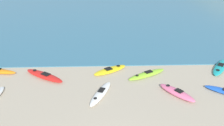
% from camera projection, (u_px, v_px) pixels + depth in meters
% --- Properties ---
extents(kayak_on_sand_0, '(1.67, 2.95, 0.33)m').
position_uv_depth(kayak_on_sand_0, '(101.00, 93.00, 16.16)').
color(kayak_on_sand_0, white).
rests_on(kayak_on_sand_0, ground_plane).
extents(kayak_on_sand_1, '(2.33, 2.97, 0.30)m').
position_uv_depth(kayak_on_sand_1, '(220.00, 67.00, 19.44)').
color(kayak_on_sand_1, teal).
rests_on(kayak_on_sand_1, ground_plane).
extents(kayak_on_sand_2, '(3.16, 2.49, 0.36)m').
position_uv_depth(kayak_on_sand_2, '(44.00, 76.00, 18.20)').
color(kayak_on_sand_2, red).
rests_on(kayak_on_sand_2, ground_plane).
extents(kayak_on_sand_4, '(2.13, 2.47, 0.40)m').
position_uv_depth(kayak_on_sand_4, '(177.00, 93.00, 16.18)').
color(kayak_on_sand_4, '#E5668C').
rests_on(kayak_on_sand_4, ground_plane).
extents(kayak_on_sand_5, '(2.69, 2.10, 0.29)m').
position_uv_depth(kayak_on_sand_5, '(110.00, 70.00, 19.03)').
color(kayak_on_sand_5, yellow).
rests_on(kayak_on_sand_5, ground_plane).
extents(kayak_on_sand_7, '(2.97, 2.02, 0.33)m').
position_uv_depth(kayak_on_sand_7, '(147.00, 74.00, 18.39)').
color(kayak_on_sand_7, '#8CCC2D').
rests_on(kayak_on_sand_7, ground_plane).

